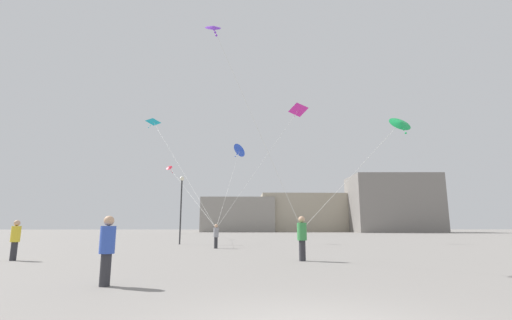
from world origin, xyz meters
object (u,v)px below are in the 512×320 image
person_in_green (302,236)px  lamppost_east (181,199)px  kite_cobalt_diamond (240,150)px  kite_cyan_delta (155,124)px  person_in_grey (216,235)px  building_left_hall (239,215)px  kite_emerald_diamond (400,124)px  kite_magenta_delta (297,112)px  person_in_yellow (15,238)px  building_right_hall (392,204)px  kite_crimson_diamond (170,169)px  building_centre_hall (309,213)px  person_in_blue (107,247)px  kite_violet_diamond (215,32)px

person_in_green → lamppost_east: size_ratio=0.34×
kite_cobalt_diamond → kite_cyan_delta: size_ratio=0.79×
person_in_grey → lamppost_east: (-3.24, 5.46, 2.78)m
building_left_hall → lamppost_east: building_left_hall is taller
kite_emerald_diamond → kite_magenta_delta: kite_magenta_delta is taller
person_in_yellow → kite_cobalt_diamond: size_ratio=0.19×
building_right_hall → lamppost_east: size_ratio=3.60×
kite_crimson_diamond → building_right_hall: size_ratio=0.96×
kite_cobalt_diamond → lamppost_east: 7.22m
building_left_hall → building_centre_hall: (18.00, -1.18, 0.53)m
lamppost_east → person_in_grey: bearing=-59.3°
person_in_blue → building_right_hall: bearing=-146.5°
kite_emerald_diamond → building_left_hall: (-7.88, 76.44, -2.22)m
person_in_yellow → person_in_grey: bearing=-107.4°
kite_emerald_diamond → building_left_hall: 76.88m
kite_emerald_diamond → kite_crimson_diamond: bearing=122.3°
kite_emerald_diamond → kite_cyan_delta: bearing=132.1°
person_in_yellow → lamppost_east: (4.86, 13.43, 2.71)m
person_in_blue → person_in_grey: 14.94m
building_left_hall → building_centre_hall: bearing=-3.8°
person_in_green → kite_cyan_delta: (-11.15, 19.27, 10.39)m
building_centre_hall → building_right_hall: (18.00, -9.47, 1.83)m
kite_emerald_diamond → kite_crimson_diamond: size_ratio=0.31×
kite_cobalt_diamond → building_left_hall: (-0.03, 60.75, -4.16)m
person_in_green → building_centre_hall: size_ratio=0.08×
kite_violet_diamond → building_right_hall: (37.15, 67.49, -3.54)m
person_in_green → person_in_grey: bearing=63.9°
person_in_yellow → kite_magenta_delta: 25.99m
person_in_blue → building_left_hall: size_ratio=0.09×
kite_magenta_delta → building_left_hall: size_ratio=0.65×
person_in_yellow → building_left_hall: building_left_hall is taller
person_in_green → kite_magenta_delta: size_ratio=0.16×
kite_magenta_delta → building_centre_hall: bearing=78.1°
person_in_yellow → person_in_green: (12.29, -0.76, 0.09)m
kite_crimson_diamond → person_in_yellow: bearing=-93.4°
building_right_hall → kite_cobalt_diamond: bearing=-125.7°
person_in_blue → kite_crimson_diamond: (-4.82, 32.50, 7.09)m
building_left_hall → building_right_hall: 37.62m
kite_cobalt_diamond → person_in_blue: bearing=-98.2°
person_in_grey → kite_cobalt_diamond: kite_cobalt_diamond is taller
kite_cobalt_diamond → kite_magenta_delta: size_ratio=0.75×
lamppost_east → person_in_green: bearing=-62.4°
person_in_green → person_in_grey: size_ratio=1.18×
person_in_grey → person_in_yellow: bearing=-167.0°
person_in_blue → building_right_hall: size_ratio=0.09×
kite_cobalt_diamond → building_centre_hall: size_ratio=0.37×
person_in_yellow → person_in_blue: (6.33, -6.86, 0.00)m
kite_cobalt_diamond → kite_violet_diamond: (-1.18, -17.40, 1.74)m
building_right_hall → lamppost_east: bearing=-127.7°
person_in_green → kite_cyan_delta: size_ratio=0.16×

